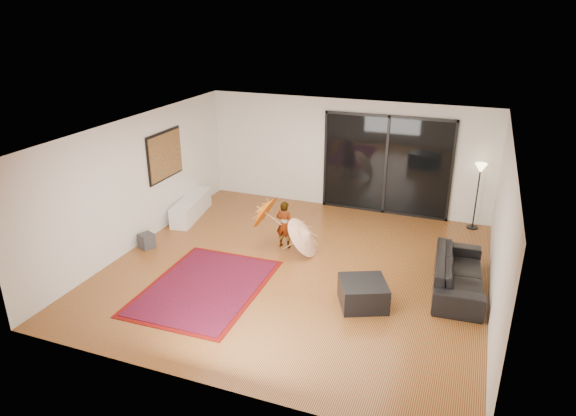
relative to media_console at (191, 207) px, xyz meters
The scene contains 17 objects.
floor 3.61m from the media_console, 25.70° to the right, with size 7.00×7.00×0.00m, color #A5682D.
ceiling 4.37m from the media_console, 25.70° to the right, with size 7.00×7.00×0.00m, color white.
wall_back 3.94m from the media_console, 30.78° to the left, with size 7.00×7.00×0.00m, color silver.
wall_front 6.12m from the media_console, 57.31° to the right, with size 7.00×7.00×0.00m, color silver.
wall_left 1.94m from the media_console, 99.08° to the right, with size 7.00×7.00×0.00m, color silver.
wall_right 7.02m from the media_console, 13.05° to the right, with size 7.00×7.00×0.00m, color silver.
sliding_door 4.76m from the media_console, 24.13° to the left, with size 3.06×0.07×2.40m.
painting 1.54m from the media_console, 110.75° to the right, with size 0.04×1.28×1.08m.
media_console is the anchor object (origin of this frame).
speaker 1.82m from the media_console, 90.00° to the right, with size 0.27×0.27×0.31m, color #424244.
persian_rug 3.44m from the media_console, 55.49° to the right, with size 2.03×2.80×0.02m.
sofa 6.33m from the media_console, 11.49° to the right, with size 2.12×0.83×0.62m, color black.
ottoman 5.29m from the media_console, 26.61° to the right, with size 0.76×0.76×0.43m, color black.
floor_lamp 6.64m from the media_console, 14.87° to the left, with size 0.26×0.26×1.53m.
child 2.80m from the media_console, 15.63° to the right, with size 0.37×0.24×1.02m, color #999999.
parasol_orange 2.33m from the media_console, 20.57° to the right, with size 0.55×0.79×0.86m.
parasol_white 3.42m from the media_console, 15.34° to the right, with size 0.70×0.88×0.96m.
Camera 1 is at (2.96, -8.28, 4.76)m, focal length 32.00 mm.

